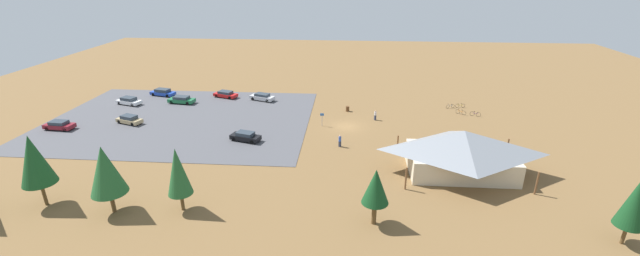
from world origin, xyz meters
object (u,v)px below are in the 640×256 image
pine_far_east (635,202)px  pine_east (178,172)px  lot_sign (322,118)px  car_tan_mid_lot (129,119)px  car_green_aisle_side (182,100)px  visitor_by_pavilion (375,115)px  pine_midwest (376,187)px  car_maroon_back_corner (59,125)px  bike_pavilion (462,150)px  bicycle_orange_front_row (461,112)px  pine_west (34,160)px  bicycle_purple_edge_south (475,114)px  bicycle_silver_edge_north (450,106)px  bicycle_yellow_yard_center (460,106)px  pine_far_west (105,170)px  car_silver_front_row (262,97)px  trash_bin (348,109)px  visitor_crossing_yard (340,141)px  bicycle_white_back_row (431,141)px  car_blue_by_curb (163,92)px  bicycle_blue_near_sign (448,140)px  bicycle_red_near_porch (413,143)px  car_red_inner_stall (226,94)px  car_white_second_row (129,101)px  car_black_far_end (245,136)px

pine_far_east → pine_east: pine_east is taller
lot_sign → car_tan_mid_lot: 30.84m
car_green_aisle_side → visitor_by_pavilion: (-35.06, 6.00, 0.14)m
lot_sign → pine_east: bearing=62.8°
pine_midwest → car_maroon_back_corner: bearing=-24.0°
bike_pavilion → bicycle_orange_front_row: 22.23m
pine_far_east → car_maroon_back_corner: bearing=-17.8°
bike_pavilion → pine_west: (45.26, 10.61, 2.21)m
bicycle_purple_edge_south → bicycle_silver_edge_north: bearing=-50.3°
lot_sign → bicycle_yellow_yard_center: size_ratio=1.27×
car_green_aisle_side → car_maroon_back_corner: (13.76, 13.88, 0.01)m
pine_far_west → car_silver_front_row: bearing=-101.2°
bicycle_silver_edge_north → car_green_aisle_side: 48.73m
trash_bin → visitor_crossing_yard: visitor_crossing_yard is taller
bicycle_white_back_row → pine_west: bearing=23.9°
pine_far_west → bicycle_orange_front_row: bearing=-142.6°
pine_far_west → car_blue_by_curb: 41.23m
bicycle_yellow_yard_center → visitor_crossing_yard: size_ratio=0.99×
pine_west → visitor_by_pavilion: bearing=-142.0°
car_tan_mid_lot → car_blue_by_curb: size_ratio=0.89×
pine_far_east → bicycle_blue_near_sign: 24.66m
bicycle_yellow_yard_center → car_green_aisle_side: (50.55, 1.46, 0.35)m
bicycle_yellow_yard_center → car_tan_mid_lot: 56.13m
pine_far_east → pine_east: (41.89, -2.32, 0.10)m
bike_pavilion → bicycle_red_near_porch: (4.54, -7.62, -2.66)m
pine_west → car_red_inner_stall: (-7.89, -38.21, -4.57)m
pine_midwest → bicycle_red_near_porch: pine_midwest is taller
car_silver_front_row → car_blue_by_curb: 20.00m
pine_far_east → pine_west: size_ratio=0.85×
bicycle_white_back_row → car_silver_front_row: bearing=-32.2°
pine_east → visitor_crossing_yard: bearing=-132.8°
bicycle_yellow_yard_center → car_white_second_row: car_white_second_row is taller
pine_far_west → car_black_far_end: size_ratio=1.58×
pine_far_west → car_red_inner_stall: bearing=-90.1°
car_silver_front_row → car_green_aisle_side: (14.44, 2.78, -0.00)m
bicycle_orange_front_row → bicycle_purple_edge_south: (-2.19, 0.81, -0.00)m
pine_midwest → bicycle_blue_near_sign: (-11.47, -20.38, -3.73)m
car_blue_by_curb → bicycle_white_back_row: bearing=158.2°
pine_east → car_red_inner_stall: bearing=-79.7°
pine_far_west → car_maroon_back_corner: 29.74m
visitor_by_pavilion → car_blue_by_curb: bearing=-14.2°
trash_bin → bicycle_white_back_row: bearing=133.1°
visitor_by_pavilion → visitor_crossing_yard: visitor_crossing_yard is taller
bicycle_orange_front_row → car_red_inner_stall: size_ratio=0.30×
lot_sign → car_tan_mid_lot: bearing=2.6°
car_green_aisle_side → car_white_second_row: bearing=8.8°
car_green_aisle_side → pine_east: bearing=112.3°
bike_pavilion → car_red_inner_stall: size_ratio=2.95×
visitor_crossing_yard → bicycle_purple_edge_south: bearing=-147.8°
bike_pavilion → bicycle_yellow_yard_center: bike_pavilion is taller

